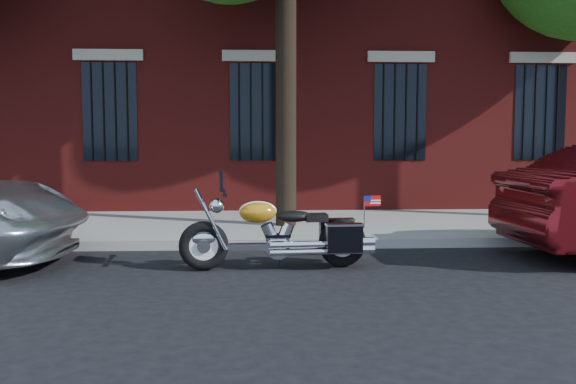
{
  "coord_description": "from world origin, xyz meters",
  "views": [
    {
      "loc": [
        -0.05,
        -8.31,
        1.74
      ],
      "look_at": [
        0.43,
        0.8,
        0.92
      ],
      "focal_mm": 40.0,
      "sensor_mm": 36.0,
      "label": 1
    }
  ],
  "objects": [
    {
      "name": "motorcycle",
      "position": [
        0.33,
        -0.1,
        0.44
      ],
      "size": [
        2.57,
        0.82,
        1.29
      ],
      "rotation": [
        0.0,
        0.0,
        0.07
      ],
      "color": "black",
      "rests_on": "ground"
    },
    {
      "name": "sidewalk",
      "position": [
        0.0,
        3.26,
        0.07
      ],
      "size": [
        40.0,
        3.6,
        0.15
      ],
      "primitive_type": "cube",
      "color": "gray",
      "rests_on": "ground"
    },
    {
      "name": "ground",
      "position": [
        0.0,
        0.0,
        0.0
      ],
      "size": [
        120.0,
        120.0,
        0.0
      ],
      "primitive_type": "plane",
      "color": "black",
      "rests_on": "ground"
    },
    {
      "name": "curb",
      "position": [
        0.0,
        1.38,
        0.07
      ],
      "size": [
        40.0,
        0.16,
        0.15
      ],
      "primitive_type": "cube",
      "color": "gray",
      "rests_on": "ground"
    }
  ]
}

